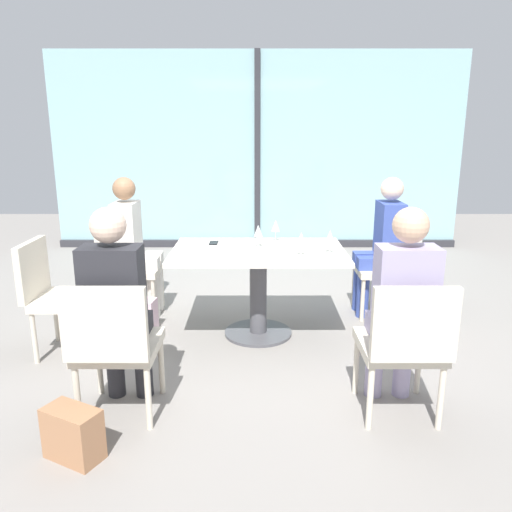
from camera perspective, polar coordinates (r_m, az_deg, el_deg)
ground_plane at (r=4.20m, az=0.01°, el=-8.96°), size 12.00×12.00×0.00m
window_wall_backdrop at (r=7.06m, az=-0.12°, el=10.75°), size 5.72×0.10×2.70m
dining_table_main at (r=4.01m, az=0.01°, el=-1.68°), size 1.38×0.88×0.73m
chair_front_left at (r=2.97m, az=-16.29°, el=-9.46°), size 0.46×0.50×0.87m
chair_far_left at (r=4.66m, az=-15.29°, el=-0.63°), size 0.50×0.46×0.87m
chair_far_right at (r=4.67m, az=15.21°, el=-0.60°), size 0.50×0.46×0.87m
chair_front_right at (r=2.98m, az=16.48°, el=-9.39°), size 0.46×0.50×0.87m
chair_side_end at (r=4.01m, az=-22.42°, el=-3.69°), size 0.50×0.46×0.87m
person_front_left at (r=2.99m, az=-16.00°, el=-5.05°), size 0.34×0.39×1.26m
person_far_left at (r=4.59m, az=-14.13°, el=1.82°), size 0.39×0.34×1.26m
person_far_right at (r=4.60m, az=14.06°, el=1.84°), size 0.39×0.34×1.26m
person_front_right at (r=3.00m, az=16.17°, el=-5.00°), size 0.34×0.39×1.26m
wine_glass_0 at (r=4.23m, az=2.01°, el=3.46°), size 0.07×0.07×0.18m
wine_glass_1 at (r=3.86m, az=8.27°, el=2.22°), size 0.07×0.07×0.18m
wine_glass_2 at (r=3.75m, az=4.98°, el=1.97°), size 0.07×0.07×0.18m
wine_glass_3 at (r=4.02m, az=-0.03°, el=2.86°), size 0.07×0.07×0.18m
coffee_cup at (r=3.96m, az=6.83°, el=1.29°), size 0.08×0.08×0.09m
cell_phone_on_table at (r=4.19m, az=-5.16°, el=1.52°), size 0.07×0.14×0.01m
handbag_0 at (r=2.88m, az=-20.59°, el=-18.68°), size 0.34×0.28×0.28m
handbag_1 at (r=4.33m, az=-13.67°, el=-6.66°), size 0.32×0.20×0.28m
handbag_2 at (r=4.40m, az=17.11°, el=-6.57°), size 0.34×0.28×0.28m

